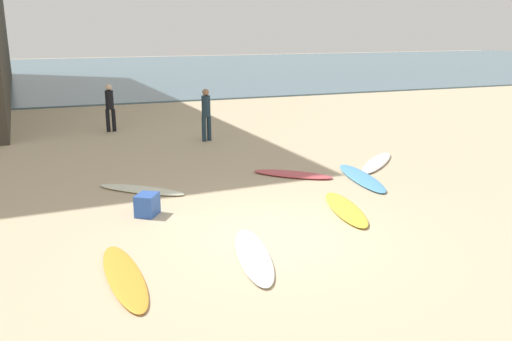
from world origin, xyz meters
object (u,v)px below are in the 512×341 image
surfboard_5 (124,276)px  beachgoer_far (110,105)px  surfboard_4 (141,190)px  beachgoer_mid (206,112)px  surfboard_0 (346,209)px  surfboard_2 (293,174)px  surfboard_3 (377,162)px  beach_cooler (147,205)px  surfboard_6 (253,255)px  surfboard_1 (361,178)px

surfboard_5 → beachgoer_far: size_ratio=1.43×
surfboard_4 → beachgoer_mid: bearing=9.7°
surfboard_4 → beachgoer_far: 7.59m
surfboard_0 → surfboard_4: (-3.66, 2.80, -0.01)m
surfboard_4 → surfboard_5: bearing=-151.5°
beachgoer_mid → surfboard_4: bearing=-139.8°
surfboard_0 → surfboard_2: size_ratio=1.08×
surfboard_3 → beach_cooler: 6.78m
surfboard_5 → surfboard_6: size_ratio=1.04×
surfboard_3 → surfboard_4: bearing=-131.5°
surfboard_5 → beachgoer_mid: 9.85m
surfboard_2 → beachgoer_mid: 4.99m
surfboard_6 → surfboard_0: bearing=-138.9°
surfboard_5 → beachgoer_far: bearing=81.9°
surfboard_1 → surfboard_5: 6.96m
surfboard_0 → surfboard_1: size_ratio=0.85×
surfboard_1 → beachgoer_mid: 6.21m
surfboard_2 → beachgoer_far: (-3.61, 7.57, 0.88)m
surfboard_2 → beachgoer_far: size_ratio=1.22×
surfboard_1 → surfboard_0: bearing=-119.5°
surfboard_0 → surfboard_3: 4.08m
surfboard_2 → surfboard_6: size_ratio=0.89×
surfboard_1 → surfboard_3: size_ratio=1.01×
surfboard_0 → surfboard_5: size_ratio=0.92×
surfboard_4 → beachgoer_mid: (2.87, 4.79, 0.90)m
surfboard_3 → surfboard_5: bearing=-102.0°
surfboard_2 → surfboard_4: surfboard_2 is taller
surfboard_5 → surfboard_1: bearing=25.8°
surfboard_2 → surfboard_5: 6.29m
surfboard_0 → beach_cooler: size_ratio=4.70×
surfboard_1 → beachgoer_mid: bearing=121.6°
beach_cooler → surfboard_2: bearing=22.5°
surfboard_5 → surfboard_6: surfboard_6 is taller
surfboard_0 → surfboard_2: surfboard_0 is taller
surfboard_4 → beachgoer_far: beachgoer_far is taller
surfboard_2 → beach_cooler: bearing=-27.1°
beachgoer_far → surfboard_2: bearing=117.8°
surfboard_3 → beach_cooler: size_ratio=5.50×
surfboard_1 → surfboard_6: (-4.05, -3.35, -0.00)m
surfboard_0 → surfboard_3: bearing=-119.6°
surfboard_3 → beach_cooler: (-6.51, -1.89, 0.17)m
surfboard_1 → beachgoer_mid: beachgoer_mid is taller
surfboard_4 → surfboard_5: size_ratio=0.91×
surfboard_1 → surfboard_4: 5.26m
beach_cooler → beachgoer_far: bearing=88.4°
surfboard_3 → surfboard_0: bearing=-85.5°
beachgoer_mid → surfboard_6: bearing=-119.8°
surfboard_3 → beachgoer_mid: bearing=174.0°
surfboard_0 → surfboard_2: 2.76m
surfboard_6 → beach_cooler: (-1.26, 2.61, 0.18)m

